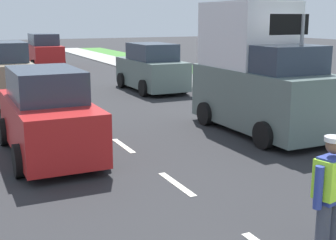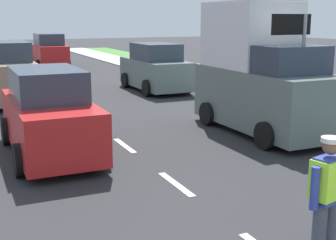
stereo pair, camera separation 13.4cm
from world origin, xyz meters
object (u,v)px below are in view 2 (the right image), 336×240
object	(u,v)px
road_worker	(328,193)
car_outgoing_far	(49,52)
car_parked_far	(155,69)
car_oncoming_second	(8,75)
lane_direction_sign	(295,47)
delivery_truck	(261,74)
car_oncoming_lead	(49,115)

from	to	relation	value
road_worker	car_outgoing_far	xyz separation A→B (m)	(1.11, 25.50, 0.07)
car_parked_far	road_worker	bearing A→B (deg)	-104.17
car_outgoing_far	car_oncoming_second	bearing A→B (deg)	-107.15
road_worker	car_oncoming_second	bearing A→B (deg)	100.14
road_worker	car_oncoming_second	world-z (taller)	car_oncoming_second
road_worker	car_oncoming_second	size ratio (longest dim) A/B	0.39
lane_direction_sign	delivery_truck	distance (m)	1.50
car_outgoing_far	car_oncoming_lead	bearing A→B (deg)	-100.24
delivery_truck	car_oncoming_lead	distance (m)	5.80
road_worker	car_outgoing_far	size ratio (longest dim) A/B	0.40
lane_direction_sign	delivery_truck	bearing A→B (deg)	93.63
road_worker	delivery_truck	world-z (taller)	delivery_truck
road_worker	car_oncoming_lead	xyz separation A→B (m)	(-2.34, 6.41, -0.01)
lane_direction_sign	car_outgoing_far	distance (m)	20.65
car_oncoming_lead	car_oncoming_second	distance (m)	7.46
road_worker	delivery_truck	distance (m)	7.20
lane_direction_sign	car_outgoing_far	world-z (taller)	lane_direction_sign
road_worker	lane_direction_sign	world-z (taller)	lane_direction_sign
delivery_truck	car_outgoing_far	size ratio (longest dim) A/B	1.09
lane_direction_sign	delivery_truck	world-z (taller)	delivery_truck
car_outgoing_far	car_parked_far	bearing A→B (deg)	-77.39
delivery_truck	car_outgoing_far	xyz separation A→B (m)	(-2.31, 19.19, -0.61)
road_worker	delivery_truck	size ratio (longest dim) A/B	0.36
car_parked_far	car_oncoming_second	size ratio (longest dim) A/B	1.00
lane_direction_sign	delivery_truck	xyz separation A→B (m)	(-0.08, 1.27, -0.80)
lane_direction_sign	car_parked_far	world-z (taller)	lane_direction_sign
car_oncoming_second	lane_direction_sign	bearing A→B (deg)	-55.92
delivery_truck	car_outgoing_far	bearing A→B (deg)	96.85
car_oncoming_lead	car_oncoming_second	size ratio (longest dim) A/B	1.01
lane_direction_sign	car_parked_far	distance (m)	9.39
car_outgoing_far	car_oncoming_second	world-z (taller)	car_oncoming_second
delivery_truck	car_oncoming_second	xyz separation A→B (m)	(-5.89, 7.56, -0.56)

